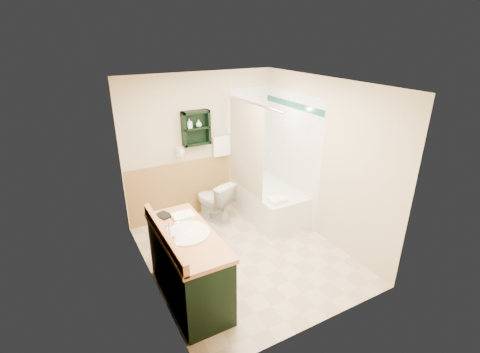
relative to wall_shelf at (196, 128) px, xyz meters
name	(u,v)px	position (x,y,z in m)	size (l,w,h in m)	color
floor	(245,254)	(0.10, -1.41, -1.55)	(3.00, 3.00, 0.00)	beige
back_wall	(200,146)	(0.10, 0.11, -0.35)	(2.60, 0.04, 2.40)	beige
left_wall	(144,199)	(-1.22, -1.41, -0.35)	(0.04, 3.00, 2.40)	beige
right_wall	(323,161)	(1.42, -1.41, -0.35)	(0.04, 3.00, 2.40)	beige
ceiling	(246,82)	(0.10, -1.41, 0.87)	(2.60, 3.00, 0.04)	white
wainscot_left	(153,250)	(-1.19, -1.41, -1.05)	(2.98, 2.98, 1.00)	#B38648
wainscot_back	(203,185)	(0.10, 0.08, -1.05)	(2.58, 2.58, 1.00)	#B38648
mirror_frame	(161,193)	(-1.17, -1.96, -0.05)	(1.30, 1.30, 1.00)	brown
mirror_glass	(161,193)	(-1.17, -1.96, -0.05)	(1.20, 1.20, 0.90)	white
tile_right	(290,156)	(1.38, -0.66, -0.50)	(1.50, 1.50, 2.10)	white
tile_back	(254,146)	(1.13, 0.07, -0.50)	(0.95, 0.95, 2.10)	white
tile_accent	(293,105)	(1.37, -0.66, 0.35)	(1.50, 1.50, 0.10)	#144836
wall_shelf	(196,128)	(0.00, 0.00, 0.00)	(0.45, 0.15, 0.55)	black
hair_dryer	(179,152)	(-0.30, 0.02, -0.35)	(0.10, 0.24, 0.18)	silver
towel_bar	(221,136)	(0.45, 0.04, -0.20)	(0.40, 0.06, 0.40)	white
curtain_rod	(252,103)	(0.63, -0.66, 0.45)	(0.03, 0.03, 1.60)	silver
shower_curtain	(246,154)	(0.63, -0.48, -0.40)	(1.05, 1.05, 1.70)	#C7B797
vanity	(189,266)	(-0.89, -1.83, -1.11)	(0.59, 1.39, 0.88)	black
bathtub	(267,200)	(1.03, -0.54, -1.28)	(0.80, 1.50, 0.53)	silver
toilet	(214,201)	(0.14, -0.28, -1.20)	(0.40, 0.71, 0.70)	silver
counter_towel	(183,216)	(-0.79, -1.46, -0.65)	(0.26, 0.20, 0.04)	white
vanity_book	(158,211)	(-1.06, -1.35, -0.57)	(0.15, 0.02, 0.20)	black
tub_towel	(278,200)	(0.83, -1.12, -0.98)	(0.25, 0.21, 0.07)	white
soap_bottle_a	(190,126)	(-0.11, -0.01, 0.05)	(0.07, 0.15, 0.07)	silver
soap_bottle_b	(199,124)	(0.04, -0.01, 0.06)	(0.09, 0.11, 0.09)	silver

